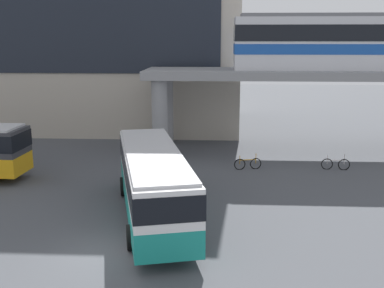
# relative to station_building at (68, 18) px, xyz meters

# --- Properties ---
(ground_plane) EXTENTS (120.00, 120.00, 0.00)m
(ground_plane) POSITION_rel_station_building_xyz_m (10.17, -18.20, -10.05)
(ground_plane) COLOR #47494F
(station_building) EXTENTS (31.92, 14.46, 20.10)m
(station_building) POSITION_rel_station_building_xyz_m (0.00, 0.00, 0.00)
(station_building) COLOR #B2A899
(station_building) RESTS_ON ground_plane
(elevated_platform) EXTENTS (33.95, 5.81, 5.99)m
(elevated_platform) POSITION_rel_station_building_xyz_m (25.95, -10.68, -4.90)
(elevated_platform) COLOR gray
(elevated_platform) RESTS_ON ground_plane
(bus_main) EXTENTS (5.11, 11.33, 3.22)m
(bus_main) POSITION_rel_station_building_xyz_m (11.28, -24.38, -8.06)
(bus_main) COLOR teal
(bus_main) RESTS_ON ground_plane
(bicycle_silver) EXTENTS (1.79, 0.19, 1.04)m
(bicycle_silver) POSITION_rel_station_building_xyz_m (21.70, -15.52, -9.69)
(bicycle_silver) COLOR black
(bicycle_silver) RESTS_ON ground_plane
(bicycle_orange) EXTENTS (1.76, 0.43, 1.04)m
(bicycle_orange) POSITION_rel_station_building_xyz_m (16.14, -15.74, -9.69)
(bicycle_orange) COLOR black
(bicycle_orange) RESTS_ON ground_plane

